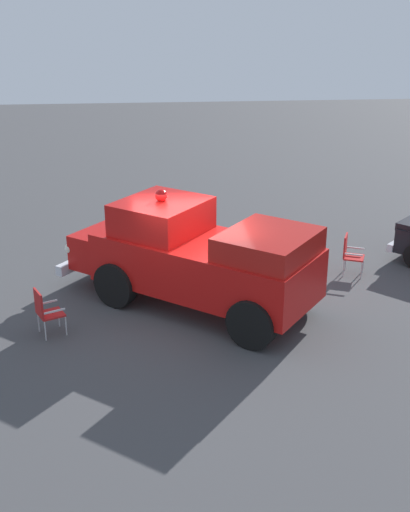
{
  "coord_description": "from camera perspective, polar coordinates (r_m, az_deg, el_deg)",
  "views": [
    {
      "loc": [
        -0.94,
        -13.48,
        6.66
      ],
      "look_at": [
        0.31,
        -0.0,
        1.26
      ],
      "focal_mm": 46.64,
      "sensor_mm": 36.0,
      "label": 1
    }
  ],
  "objects": [
    {
      "name": "ground_plane",
      "position": [
        15.06,
        -1.16,
        -4.48
      ],
      "size": [
        60.0,
        60.0,
        0.0
      ],
      "primitive_type": "plane",
      "color": "#424244"
    },
    {
      "name": "vintage_fire_truck",
      "position": [
        14.71,
        -0.77,
        -0.03
      ],
      "size": [
        6.02,
        5.38,
        2.59
      ],
      "color": "black",
      "rests_on": "ground"
    },
    {
      "name": "lawn_chair_by_car",
      "position": [
        14.06,
        -13.55,
        -4.47
      ],
      "size": [
        0.66,
        0.66,
        1.02
      ],
      "color": "#B7BABF",
      "rests_on": "ground"
    },
    {
      "name": "lawn_chair_spare",
      "position": [
        17.03,
        12.31,
        0.36
      ],
      "size": [
        0.65,
        0.65,
        1.02
      ],
      "color": "#B7BABF",
      "rests_on": "ground"
    }
  ]
}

